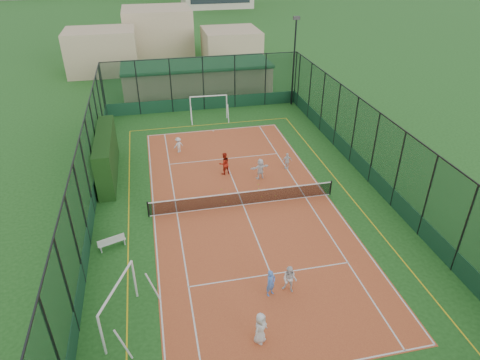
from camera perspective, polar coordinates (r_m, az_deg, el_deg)
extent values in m
plane|color=#1E4D1A|center=(26.75, 0.40, -3.36)|extent=(300.00, 300.00, 0.00)
cube|color=#A73C25|center=(26.75, 0.40, -3.35)|extent=(11.17, 23.97, 0.01)
cube|color=black|center=(30.64, -17.36, 3.14)|extent=(1.06, 7.07, 3.09)
imported|color=white|center=(18.51, 2.73, -19.10)|extent=(0.87, 0.86, 1.52)
imported|color=#5289EA|center=(20.41, 4.12, -13.53)|extent=(0.61, 0.54, 1.40)
imported|color=white|center=(20.63, 6.64, -13.03)|extent=(0.89, 0.85, 1.44)
imported|color=silver|center=(33.24, -8.22, 4.66)|extent=(0.91, 0.75, 1.22)
imported|color=white|center=(30.68, 6.30, 2.53)|extent=(0.73, 0.32, 1.24)
imported|color=white|center=(29.27, 2.72, 1.51)|extent=(1.43, 0.69, 1.48)
imported|color=#AC2112|center=(29.79, -2.12, 2.22)|extent=(0.93, 0.81, 1.62)
sphere|color=#CCE033|center=(28.35, 2.51, -1.17)|extent=(0.07, 0.07, 0.07)
sphere|color=#CCE033|center=(27.49, 2.90, -2.27)|extent=(0.07, 0.07, 0.07)
sphere|color=#CCE033|center=(28.83, 2.45, -0.59)|extent=(0.07, 0.07, 0.07)
sphere|color=#CCE033|center=(27.68, 4.77, -2.10)|extent=(0.07, 0.07, 0.07)
sphere|color=#CCE033|center=(28.00, 1.78, -1.59)|extent=(0.07, 0.07, 0.07)
sphere|color=#CCE033|center=(28.27, -2.51, -1.27)|extent=(0.07, 0.07, 0.07)
sphere|color=#CCE033|center=(27.05, -1.93, -2.84)|extent=(0.07, 0.07, 0.07)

